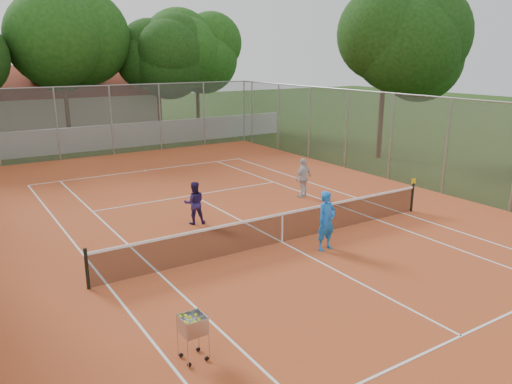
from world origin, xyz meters
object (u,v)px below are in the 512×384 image
player_near (326,221)px  player_far_left (194,203)px  player_far_right (303,178)px  ball_hopper (193,336)px  clubhouse (36,103)px  tennis_net (282,227)px

player_near → player_far_left: 4.83m
player_far_right → player_near: bearing=42.7°
ball_hopper → clubhouse: bearing=101.2°
clubhouse → player_near: bearing=-84.8°
player_near → player_far_right: (2.98, 4.92, -0.09)m
player_far_right → clubhouse: bearing=-93.3°
player_far_right → ball_hopper: bearing=25.8°
tennis_net → clubhouse: (-2.00, 29.00, 1.69)m
player_near → ball_hopper: bearing=-157.5°
tennis_net → ball_hopper: size_ratio=11.81×
ball_hopper → player_far_right: bearing=58.4°
tennis_net → player_near: (0.77, -1.17, 0.41)m
tennis_net → ball_hopper: (-5.04, -4.14, 0.01)m
player_far_left → player_far_right: size_ratio=0.92×
clubhouse → player_far_left: clubhouse is taller
clubhouse → player_far_right: clubhouse is taller
player_far_right → ball_hopper: 11.81m
player_near → ball_hopper: size_ratio=1.79×
tennis_net → player_far_right: player_far_right is taller
tennis_net → player_near: 1.46m
player_near → tennis_net: bearing=118.7°
player_near → player_far_left: player_near is taller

